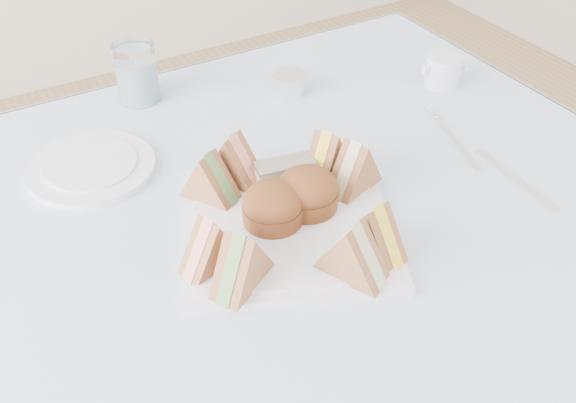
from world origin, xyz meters
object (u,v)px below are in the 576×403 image
creamer_jug (443,71)px  serving_plate (288,226)px  table (324,366)px  water_glass (137,73)px

creamer_jug → serving_plate: bearing=-150.2°
table → creamer_jug: bearing=28.4°
serving_plate → water_glass: water_glass is taller
serving_plate → water_glass: size_ratio=2.64×
serving_plate → water_glass: (-0.05, 0.44, 0.05)m
water_glass → creamer_jug: bearing=-24.5°
serving_plate → table: bearing=29.3°
water_glass → serving_plate: bearing=-83.2°
water_glass → creamer_jug: size_ratio=1.68×
table → serving_plate: bearing=-174.5°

